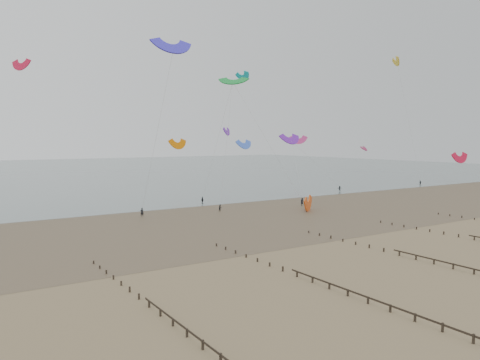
# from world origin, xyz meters

# --- Properties ---
(ground) EXTENTS (500.00, 500.00, 0.00)m
(ground) POSITION_xyz_m (0.00, 0.00, 0.00)
(ground) COLOR brown
(ground) RESTS_ON ground
(sea_and_shore) EXTENTS (500.00, 665.00, 0.03)m
(sea_and_shore) POSITION_xyz_m (-4.08, 34.40, 0.01)
(sea_and_shore) COLOR #475654
(sea_and_shore) RESTS_ON ground
(kitesurfer_lead) EXTENTS (0.76, 0.62, 1.81)m
(kitesurfer_lead) POSITION_xyz_m (-13.30, 43.60, 0.91)
(kitesurfer_lead) COLOR black
(kitesurfer_lead) RESTS_ON ground
(kitesurfers) EXTENTS (160.06, 19.61, 1.78)m
(kitesurfers) POSITION_xyz_m (27.91, 48.07, 0.80)
(kitesurfers) COLOR black
(kitesurfers) RESTS_ON ground
(grounded_kite) EXTENTS (8.30, 8.02, 3.60)m
(grounded_kite) POSITION_xyz_m (20.50, 30.77, 0.00)
(grounded_kite) COLOR #E34B0E
(grounded_kite) RESTS_ON ground
(kites_airborne) EXTENTS (238.83, 117.06, 42.54)m
(kites_airborne) POSITION_xyz_m (-8.07, 89.34, 22.07)
(kites_airborne) COLOR red
(kites_airborne) RESTS_ON ground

